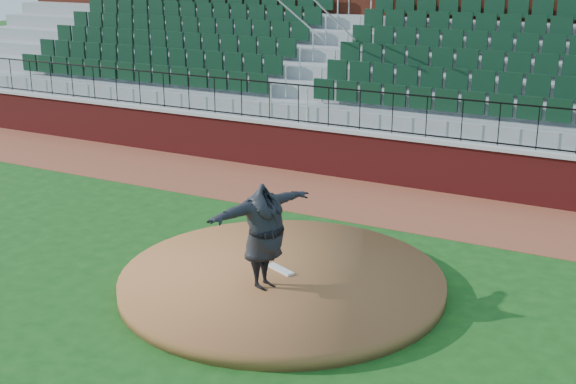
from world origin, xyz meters
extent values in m
plane|color=#144413|center=(0.00, 0.00, 0.00)|extent=(90.00, 90.00, 0.00)
cube|color=brown|center=(0.00, 5.40, 0.01)|extent=(34.00, 3.20, 0.01)
cube|color=maroon|center=(0.00, 7.00, 0.60)|extent=(34.00, 0.35, 1.20)
cube|color=#B7B7B7|center=(0.00, 7.00, 1.25)|extent=(34.00, 0.45, 0.10)
cube|color=maroon|center=(0.00, 12.52, 2.75)|extent=(34.00, 0.50, 5.50)
cylinder|color=brown|center=(0.59, 0.16, 0.12)|extent=(5.68, 5.68, 0.25)
cube|color=silver|center=(0.49, 0.30, 0.27)|extent=(0.61, 0.37, 0.04)
imported|color=black|center=(0.59, -0.43, 1.16)|extent=(1.22, 2.31, 1.82)
camera|label=1|loc=(6.49, -10.69, 5.68)|focal=47.90mm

